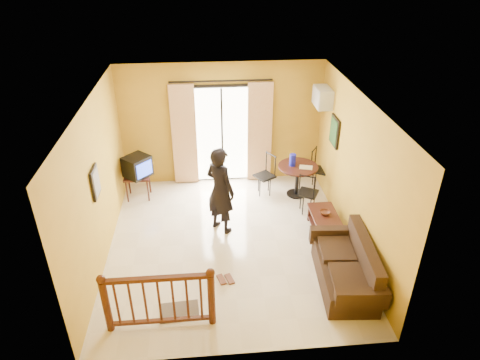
{
  "coord_description": "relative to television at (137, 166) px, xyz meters",
  "views": [
    {
      "loc": [
        -0.4,
        -6.47,
        5.03
      ],
      "look_at": [
        0.2,
        0.2,
        1.25
      ],
      "focal_mm": 32.0,
      "sensor_mm": 36.0,
      "label": 1
    }
  ],
  "objects": [
    {
      "name": "dining_chairs",
      "position": [
        3.45,
        -0.31,
        -0.77
      ],
      "size": [
        1.85,
        1.52,
        0.95
      ],
      "color": "black",
      "rests_on": "ground"
    },
    {
      "name": "tv_table",
      "position": [
        -0.03,
        0.0,
        -0.3
      ],
      "size": [
        0.54,
        0.45,
        0.55
      ],
      "color": "black",
      "rests_on": "ground"
    },
    {
      "name": "air_conditioner",
      "position": [
        3.96,
        0.12,
        1.38
      ],
      "size": [
        0.31,
        0.6,
        0.4
      ],
      "color": "silver",
      "rests_on": "room_shell"
    },
    {
      "name": "ground",
      "position": [
        1.87,
        -1.83,
        -0.77
      ],
      "size": [
        5.0,
        5.0,
        0.0
      ],
      "primitive_type": "plane",
      "color": "beige",
      "rests_on": "ground"
    },
    {
      "name": "sandals",
      "position": [
        1.72,
        -2.84,
        -0.76
      ],
      "size": [
        0.31,
        0.27,
        0.03
      ],
      "color": "brown",
      "rests_on": "ground"
    },
    {
      "name": "water_jug",
      "position": [
        3.35,
        -0.16,
        0.08
      ],
      "size": [
        0.14,
        0.14,
        0.26
      ],
      "primitive_type": "cylinder",
      "color": "#1317B7",
      "rests_on": "dining_table"
    },
    {
      "name": "standing_person",
      "position": [
        1.72,
        -1.35,
        0.11
      ],
      "size": [
        0.76,
        0.75,
        1.76
      ],
      "primitive_type": "imported",
      "rotation": [
        0.0,
        0.0,
        2.37
      ],
      "color": "black",
      "rests_on": "ground"
    },
    {
      "name": "dining_table",
      "position": [
        3.47,
        -0.2,
        -0.2
      ],
      "size": [
        0.87,
        0.87,
        0.73
      ],
      "color": "black",
      "rests_on": "ground"
    },
    {
      "name": "stair_balustrade",
      "position": [
        0.72,
        -3.73,
        -0.21
      ],
      "size": [
        1.63,
        0.13,
        1.04
      ],
      "color": "#471E0F",
      "rests_on": "ground"
    },
    {
      "name": "coffee_table",
      "position": [
        3.72,
        -1.63,
        -0.51
      ],
      "size": [
        0.5,
        0.9,
        0.4
      ],
      "color": "black",
      "rests_on": "ground"
    },
    {
      "name": "botanical_print",
      "position": [
        4.08,
        -0.53,
        0.88
      ],
      "size": [
        0.05,
        0.5,
        0.6
      ],
      "color": "black",
      "rests_on": "room_shell"
    },
    {
      "name": "television",
      "position": [
        0.0,
        0.0,
        0.0
      ],
      "size": [
        0.68,
        0.68,
        0.45
      ],
      "rotation": [
        0.0,
        0.0,
        0.82
      ],
      "color": "black",
      "rests_on": "tv_table"
    },
    {
      "name": "doormat",
      "position": [
        0.96,
        -3.48,
        -0.76
      ],
      "size": [
        0.63,
        0.44,
        0.02
      ],
      "primitive_type": "cube",
      "rotation": [
        0.0,
        0.0,
        0.07
      ],
      "color": "#584E46",
      "rests_on": "ground"
    },
    {
      "name": "balcony_door",
      "position": [
        1.87,
        0.61,
        0.41
      ],
      "size": [
        2.25,
        0.14,
        2.46
      ],
      "color": "black",
      "rests_on": "ground"
    },
    {
      "name": "sofa",
      "position": [
        3.72,
        -3.09,
        -0.46
      ],
      "size": [
        0.92,
        1.78,
        0.83
      ],
      "rotation": [
        0.0,
        0.0,
        -0.08
      ],
      "color": "black",
      "rests_on": "ground"
    },
    {
      "name": "room_shell",
      "position": [
        1.87,
        -1.83,
        0.93
      ],
      "size": [
        5.0,
        5.0,
        5.0
      ],
      "color": "white",
      "rests_on": "ground"
    },
    {
      "name": "picture_left",
      "position": [
        -0.35,
        -2.03,
        0.78
      ],
      "size": [
        0.05,
        0.42,
        0.52
      ],
      "color": "black",
      "rests_on": "room_shell"
    },
    {
      "name": "bowl",
      "position": [
        3.72,
        -1.62,
        -0.34
      ],
      "size": [
        0.27,
        0.27,
        0.06
      ],
      "primitive_type": "imported",
      "rotation": [
        0.0,
        0.0,
        0.39
      ],
      "color": "brown",
      "rests_on": "coffee_table"
    },
    {
      "name": "serving_tray",
      "position": [
        3.62,
        -0.3,
        -0.04
      ],
      "size": [
        0.32,
        0.25,
        0.02
      ],
      "primitive_type": "cube",
      "rotation": [
        0.0,
        0.0,
        -0.28
      ],
      "color": "silver",
      "rests_on": "dining_table"
    }
  ]
}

